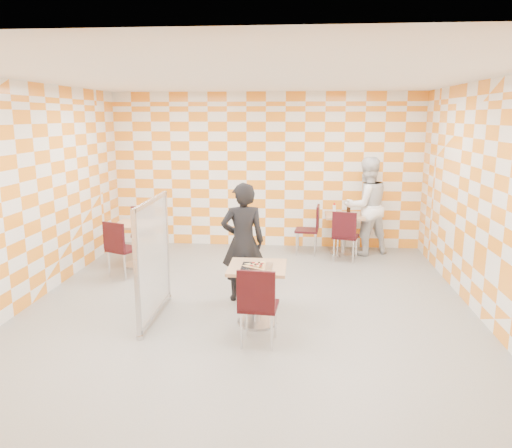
{
  "coord_description": "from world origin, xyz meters",
  "views": [
    {
      "loc": [
        0.66,
        -6.2,
        2.54
      ],
      "look_at": [
        0.1,
        0.2,
        1.15
      ],
      "focal_mm": 35.0,
      "sensor_mm": 36.0,
      "label": 1
    }
  ],
  "objects": [
    {
      "name": "soda_bottle",
      "position": [
        1.59,
        3.09,
        0.85
      ],
      "size": [
        0.07,
        0.07,
        0.23
      ],
      "color": "black",
      "rests_on": "second_table"
    },
    {
      "name": "chair_second_front",
      "position": [
        1.47,
        2.42,
        0.54
      ],
      "size": [
        0.52,
        0.52,
        0.92
      ],
      "color": "black",
      "rests_on": "ground"
    },
    {
      "name": "man_dark",
      "position": [
        -0.1,
        0.45,
        0.83
      ],
      "size": [
        0.68,
        0.52,
        1.67
      ],
      "primitive_type": "imported",
      "rotation": [
        0.0,
        0.0,
        3.36
      ],
      "color": "black",
      "rests_on": "ground"
    },
    {
      "name": "room_shell",
      "position": [
        0.0,
        0.54,
        1.5
      ],
      "size": [
        7.0,
        7.0,
        7.0
      ],
      "color": "gray",
      "rests_on": "ground"
    },
    {
      "name": "sport_bottle",
      "position": [
        1.32,
        3.11,
        0.84
      ],
      "size": [
        0.06,
        0.06,
        0.2
      ],
      "color": "white",
      "rests_on": "second_table"
    },
    {
      "name": "second_table",
      "position": [
        1.51,
        3.01,
        0.51
      ],
      "size": [
        0.7,
        0.7,
        0.75
      ],
      "color": "tan",
      "rests_on": "ground"
    },
    {
      "name": "partition",
      "position": [
        -1.15,
        -0.31,
        0.79
      ],
      "size": [
        0.08,
        1.38,
        1.55
      ],
      "color": "white",
      "rests_on": "ground"
    },
    {
      "name": "main_table",
      "position": [
        0.17,
        -0.38,
        0.51
      ],
      "size": [
        0.7,
        0.7,
        0.75
      ],
      "color": "tan",
      "rests_on": "ground"
    },
    {
      "name": "chair_main_front",
      "position": [
        0.22,
        -1.03,
        0.54
      ],
      "size": [
        0.45,
        0.46,
        0.92
      ],
      "color": "black",
      "rests_on": "ground"
    },
    {
      "name": "empty_table",
      "position": [
        -2.11,
        1.92,
        0.51
      ],
      "size": [
        0.7,
        0.7,
        0.75
      ],
      "color": "tan",
      "rests_on": "ground"
    },
    {
      "name": "chair_empty_far",
      "position": [
        -2.18,
        2.5,
        0.54
      ],
      "size": [
        0.52,
        0.53,
        0.92
      ],
      "color": "black",
      "rests_on": "ground"
    },
    {
      "name": "chair_empty_near",
      "position": [
        -2.17,
        1.23,
        0.54
      ],
      "size": [
        0.56,
        0.56,
        0.92
      ],
      "color": "black",
      "rests_on": "ground"
    },
    {
      "name": "pizza_on_foil",
      "position": [
        0.17,
        -0.39,
        0.77
      ],
      "size": [
        0.4,
        0.4,
        0.04
      ],
      "color": "silver",
      "rests_on": "main_table"
    },
    {
      "name": "man_white",
      "position": [
        1.9,
        3.05,
        0.91
      ],
      "size": [
        1.08,
        0.98,
        1.82
      ],
      "primitive_type": "imported",
      "rotation": [
        0.0,
        0.0,
        3.55
      ],
      "color": "white",
      "rests_on": "ground"
    },
    {
      "name": "chair_second_side",
      "position": [
        0.91,
        2.93,
        0.54
      ],
      "size": [
        0.47,
        0.46,
        0.92
      ],
      "color": "black",
      "rests_on": "ground"
    }
  ]
}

